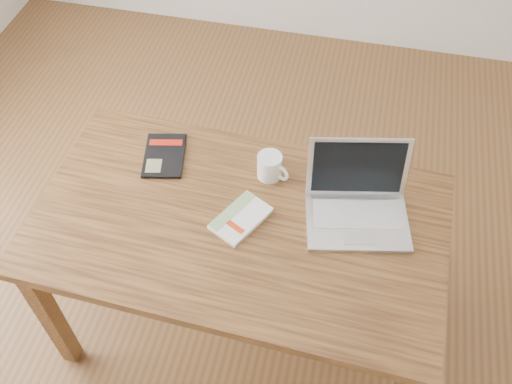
% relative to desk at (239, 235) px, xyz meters
% --- Properties ---
extents(room, '(4.04, 4.04, 2.70)m').
position_rel_desk_xyz_m(room, '(-0.21, 0.19, 0.69)').
color(room, brown).
rests_on(room, ground).
extents(desk, '(1.47, 0.88, 0.75)m').
position_rel_desk_xyz_m(desk, '(0.00, 0.00, 0.00)').
color(desk, brown).
rests_on(desk, ground).
extents(white_guidebook, '(0.21, 0.24, 0.02)m').
position_rel_desk_xyz_m(white_guidebook, '(0.01, 0.01, 0.10)').
color(white_guidebook, silver).
rests_on(white_guidebook, desk).
extents(black_guidebook, '(0.19, 0.25, 0.01)m').
position_rel_desk_xyz_m(black_guidebook, '(-0.35, 0.23, 0.10)').
color(black_guidebook, black).
rests_on(black_guidebook, desk).
extents(laptop, '(0.40, 0.36, 0.24)m').
position_rel_desk_xyz_m(laptop, '(0.39, 0.13, 0.14)').
color(laptop, silver).
rests_on(laptop, desk).
extents(coffee_mug, '(0.13, 0.09, 0.10)m').
position_rel_desk_xyz_m(coffee_mug, '(0.07, 0.23, 0.14)').
color(coffee_mug, white).
rests_on(coffee_mug, desk).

